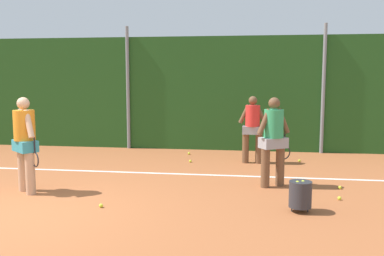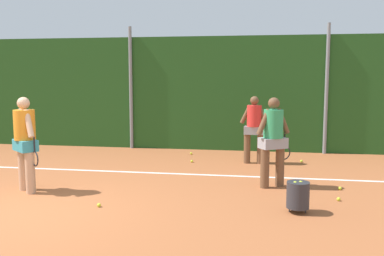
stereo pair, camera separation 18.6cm
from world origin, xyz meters
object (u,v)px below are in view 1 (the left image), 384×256
at_px(player_midcourt, 274,137).
at_px(tennis_ball_7, 339,198).
at_px(tennis_ball_10, 340,187).
at_px(tennis_ball_9, 299,161).
at_px(tennis_ball_2, 101,206).
at_px(tennis_ball_5, 190,161).
at_px(player_backcourt_far, 252,126).
at_px(ball_hopper, 300,194).
at_px(tennis_ball_0, 27,171).
at_px(tennis_ball_6, 189,153).
at_px(player_foreground_near, 25,140).

height_order(player_midcourt, tennis_ball_7, player_midcourt).
relative_size(tennis_ball_7, tennis_ball_10, 1.00).
distance_m(tennis_ball_7, tennis_ball_9, 3.33).
height_order(tennis_ball_2, tennis_ball_5, same).
bearing_deg(tennis_ball_10, tennis_ball_5, 146.78).
relative_size(player_backcourt_far, tennis_ball_5, 25.30).
height_order(ball_hopper, tennis_ball_5, ball_hopper).
xyz_separation_m(tennis_ball_0, tennis_ball_10, (6.74, -0.52, 0.00)).
xyz_separation_m(ball_hopper, tennis_ball_6, (-2.51, 4.68, -0.26)).
height_order(tennis_ball_7, tennis_ball_10, same).
distance_m(player_backcourt_far, tennis_ball_0, 5.42).
bearing_deg(player_midcourt, tennis_ball_2, -179.22).
bearing_deg(player_foreground_near, tennis_ball_7, 42.02).
height_order(player_foreground_near, player_backcourt_far, player_foreground_near).
distance_m(tennis_ball_6, tennis_ball_7, 5.10).
distance_m(player_backcourt_far, tennis_ball_9, 1.52).
distance_m(player_backcourt_far, tennis_ball_6, 2.15).
bearing_deg(tennis_ball_10, tennis_ball_6, 137.21).
xyz_separation_m(ball_hopper, tennis_ball_2, (-3.24, -0.24, -0.26)).
xyz_separation_m(tennis_ball_2, tennis_ball_6, (0.73, 4.92, 0.00)).
xyz_separation_m(tennis_ball_5, tennis_ball_7, (3.07, -2.86, 0.00)).
relative_size(tennis_ball_5, tennis_ball_9, 1.00).
bearing_deg(tennis_ball_6, ball_hopper, -61.84).
distance_m(ball_hopper, tennis_ball_9, 4.10).
distance_m(ball_hopper, tennis_ball_7, 1.11).
height_order(player_foreground_near, tennis_ball_2, player_foreground_near).
relative_size(tennis_ball_2, tennis_ball_5, 1.00).
relative_size(ball_hopper, tennis_ball_10, 7.78).
bearing_deg(player_foreground_near, tennis_ball_2, 16.55).
relative_size(player_midcourt, tennis_ball_0, 26.61).
height_order(player_foreground_near, ball_hopper, player_foreground_near).
height_order(tennis_ball_5, tennis_ball_10, same).
bearing_deg(tennis_ball_9, ball_hopper, -95.77).
xyz_separation_m(player_foreground_near, tennis_ball_2, (1.69, -0.69, -0.96)).
xyz_separation_m(player_backcourt_far, tennis_ball_2, (-2.46, -4.02, -0.91)).
bearing_deg(tennis_ball_9, tennis_ball_7, -84.01).
bearing_deg(ball_hopper, tennis_ball_5, 122.50).
distance_m(player_foreground_near, tennis_ball_10, 6.01).
bearing_deg(tennis_ball_0, player_backcourt_far, 18.98).
bearing_deg(tennis_ball_0, tennis_ball_5, 24.26).
bearing_deg(tennis_ball_6, tennis_ball_9, -11.77).
distance_m(tennis_ball_5, tennis_ball_9, 2.76).
distance_m(tennis_ball_0, tennis_ball_10, 6.76).
bearing_deg(ball_hopper, player_backcourt_far, 101.64).
relative_size(player_midcourt, player_backcourt_far, 1.05).
xyz_separation_m(tennis_ball_5, tennis_ball_10, (3.22, -2.11, 0.00)).
relative_size(player_foreground_near, player_midcourt, 1.01).
bearing_deg(tennis_ball_6, player_midcourt, -55.66).
xyz_separation_m(player_midcourt, ball_hopper, (0.37, -1.55, -0.69)).
height_order(player_foreground_near, tennis_ball_10, player_foreground_near).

